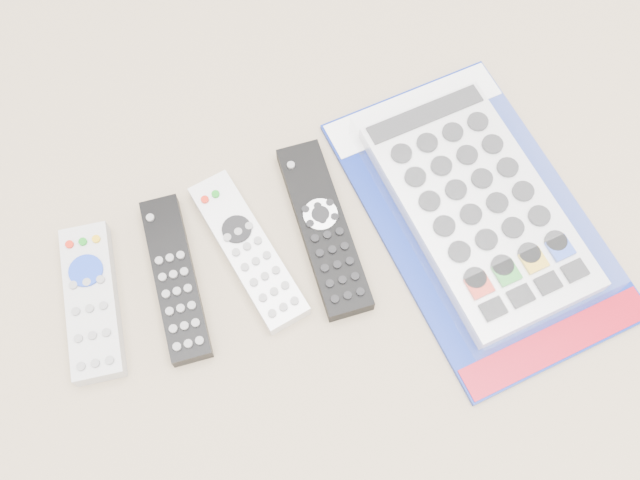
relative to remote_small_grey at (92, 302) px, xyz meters
name	(u,v)px	position (x,y,z in m)	size (l,w,h in m)	color
remote_small_grey	(92,302)	(0.00, 0.00, 0.00)	(0.08, 0.18, 0.03)	#AEAEB0
remote_slim_black	(175,279)	(0.09, -0.01, 0.00)	(0.07, 0.19, 0.02)	black
remote_silver_dvd	(248,250)	(0.17, -0.01, 0.00)	(0.07, 0.20, 0.02)	silver
remote_large_black	(324,228)	(0.26, -0.02, 0.00)	(0.08, 0.21, 0.02)	black
jumbo_remote_packaged	(478,206)	(0.43, -0.07, 0.01)	(0.23, 0.37, 0.05)	navy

